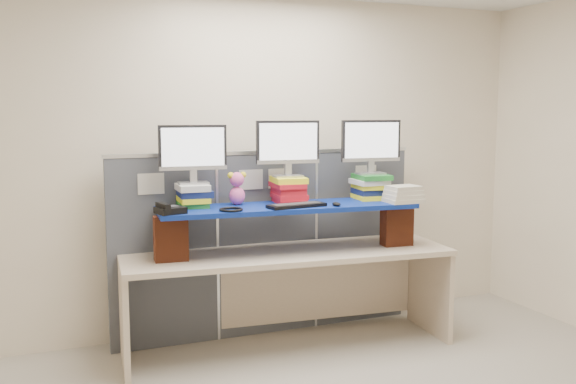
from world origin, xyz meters
name	(u,v)px	position (x,y,z in m)	size (l,w,h in m)	color
room	(377,192)	(0.00, 0.00, 1.40)	(5.00, 4.00, 2.80)	#F8E8CC
cubicle_partition	(267,242)	(0.00, 1.78, 0.77)	(2.60, 0.06, 1.53)	#464952
desk	(288,271)	(0.02, 1.39, 0.62)	(2.59, 0.95, 0.77)	beige
brick_pier_left	(171,239)	(-0.88, 1.42, 0.93)	(0.24, 0.13, 0.33)	maroon
brick_pier_right	(397,225)	(0.92, 1.26, 0.93)	(0.24, 0.13, 0.33)	maroon
blue_board	(288,207)	(0.02, 1.39, 1.12)	(1.98, 0.50, 0.04)	navy
book_stack_left	(193,195)	(-0.67, 1.57, 1.22)	(0.28, 0.31, 0.17)	#1F762A
book_stack_center	(289,190)	(0.08, 1.50, 1.24)	(0.27, 0.32, 0.20)	red
book_stack_right	(370,186)	(0.77, 1.44, 1.24)	(0.28, 0.32, 0.20)	#FFF622
monitor_left	(193,151)	(-0.67, 1.57, 1.56)	(0.51, 0.16, 0.44)	#A8A7AC
monitor_center	(288,145)	(0.07, 1.50, 1.58)	(0.51, 0.16, 0.44)	#A8A7AC
monitor_right	(371,144)	(0.77, 1.44, 1.59)	(0.51, 0.16, 0.44)	#A8A7AC
keyboard	(297,205)	(0.04, 1.26, 1.15)	(0.46, 0.21, 0.03)	black
mouse	(336,204)	(0.34, 1.20, 1.15)	(0.05, 0.10, 0.03)	black
desk_phone	(170,209)	(-0.90, 1.32, 1.16)	(0.22, 0.21, 0.08)	black
headset	(231,210)	(-0.47, 1.28, 1.14)	(0.17, 0.17, 0.02)	black
plush_toy	(237,188)	(-0.33, 1.54, 1.26)	(0.15, 0.11, 0.25)	pink
binder_stack	(404,195)	(0.92, 1.18, 1.20)	(0.28, 0.22, 0.13)	beige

